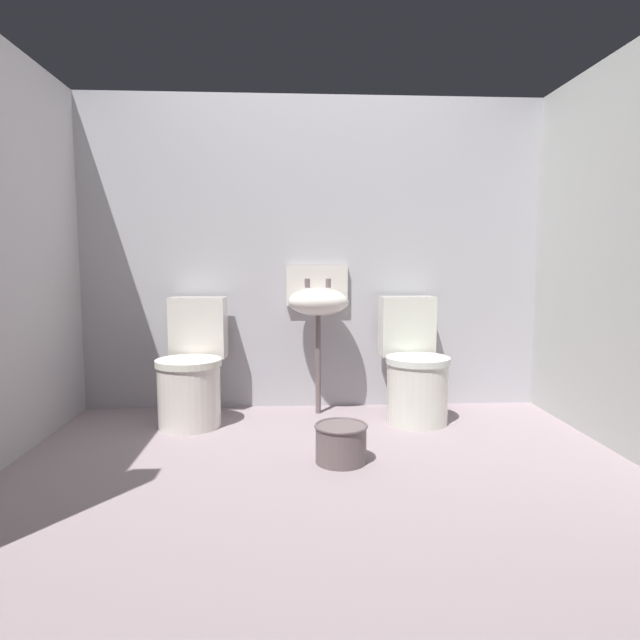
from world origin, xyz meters
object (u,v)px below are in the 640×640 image
Objects in this scene: sink at (318,301)px; toilet_left at (192,372)px; bucket at (341,442)px; toilet_right at (414,370)px.

toilet_left is at bearing -166.82° from sink.
sink is 3.62× the size of bucket.
toilet_right is at bearing 54.05° from bucket.
toilet_left is at bearing 139.39° from bucket.
toilet_right is (1.41, -0.00, 0.00)m from toilet_left.
sink is 1.14m from bucket.
bucket is at bearing -85.88° from sink.
sink reaches higher than toilet_right.
sink is (0.80, 0.19, 0.43)m from toilet_left.
toilet_left is 0.93m from sink.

